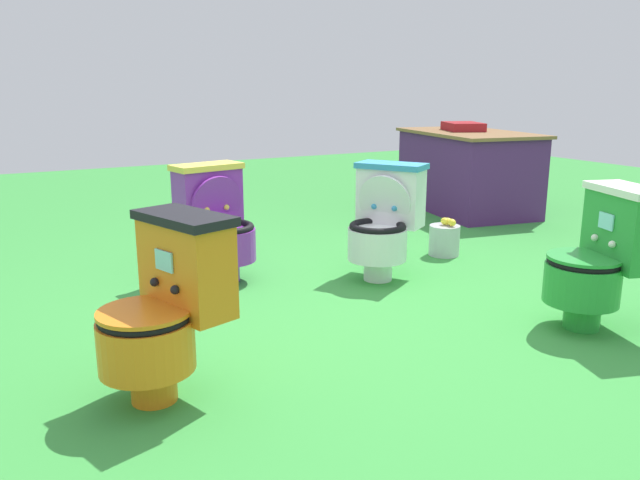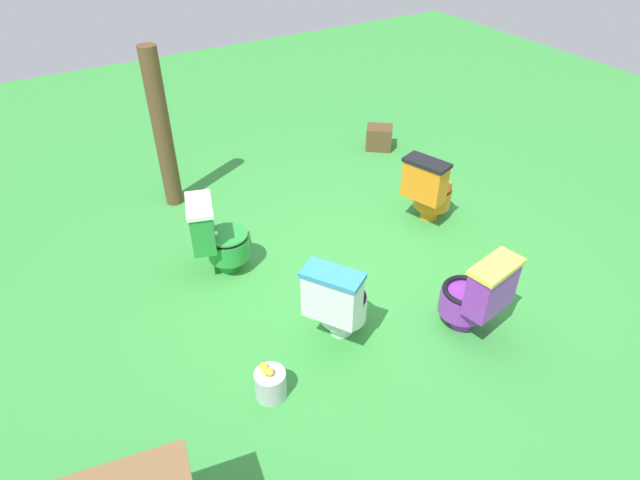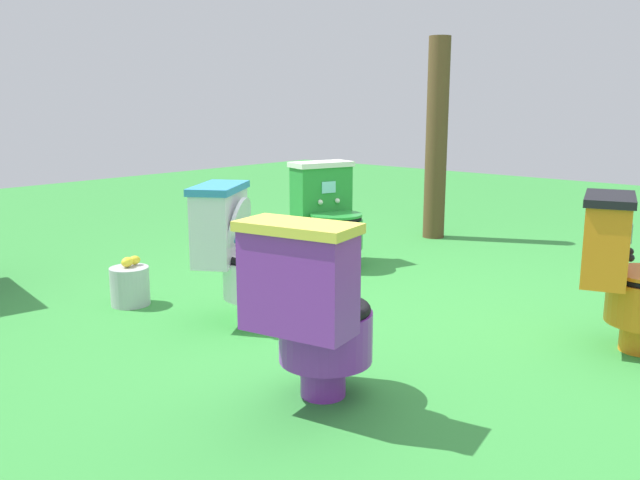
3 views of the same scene
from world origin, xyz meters
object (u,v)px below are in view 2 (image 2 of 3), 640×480
object	(u,v)px
toilet_green	(217,237)
small_crate	(379,138)
toilet_purple	(476,295)
lemon_bucket	(270,383)
wooden_post	(162,130)
toilet_white	(338,301)
toilet_orange	(429,189)

from	to	relation	value
toilet_green	small_crate	xyz separation A→B (m)	(1.25, -2.67, -0.23)
toilet_purple	lemon_bucket	world-z (taller)	toilet_purple
wooden_post	small_crate	distance (m)	2.73
toilet_white	lemon_bucket	xyz separation A→B (m)	(-0.23, 0.69, -0.26)
toilet_orange	lemon_bucket	world-z (taller)	toilet_orange
small_crate	lemon_bucket	size ratio (longest dim) A/B	1.15
toilet_green	lemon_bucket	distance (m)	1.51
toilet_orange	small_crate	xyz separation A→B (m)	(1.58, -0.56, -0.23)
small_crate	toilet_orange	bearing A→B (deg)	160.57
toilet_white	toilet_purple	bearing A→B (deg)	30.86
small_crate	lemon_bucket	bearing A→B (deg)	133.13
small_crate	toilet_green	bearing A→B (deg)	115.03
toilet_orange	wooden_post	bearing A→B (deg)	-146.74
toilet_green	toilet_orange	distance (m)	2.14
toilet_green	lemon_bucket	xyz separation A→B (m)	(-1.47, 0.24, -0.25)
toilet_green	small_crate	world-z (taller)	toilet_green
toilet_white	small_crate	distance (m)	3.34
wooden_post	small_crate	bearing A→B (deg)	-92.13
toilet_orange	small_crate	bearing A→B (deg)	142.61
toilet_white	toilet_green	bearing A→B (deg)	167.87
toilet_orange	toilet_purple	xyz separation A→B (m)	(-1.39, 0.71, 0.00)
wooden_post	lemon_bucket	xyz separation A→B (m)	(-2.82, 0.26, -0.71)
toilet_green	toilet_purple	distance (m)	2.21
toilet_purple	small_crate	size ratio (longest dim) A/B	2.30
toilet_green	wooden_post	distance (m)	1.42
lemon_bucket	toilet_green	bearing A→B (deg)	-9.09
toilet_white	lemon_bucket	world-z (taller)	toilet_white
lemon_bucket	small_crate	bearing A→B (deg)	-46.87
toilet_white	wooden_post	distance (m)	2.66
toilet_purple	wooden_post	distance (m)	3.39
toilet_orange	toilet_white	bearing A→B (deg)	-78.99
toilet_orange	lemon_bucket	bearing A→B (deg)	-82.01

